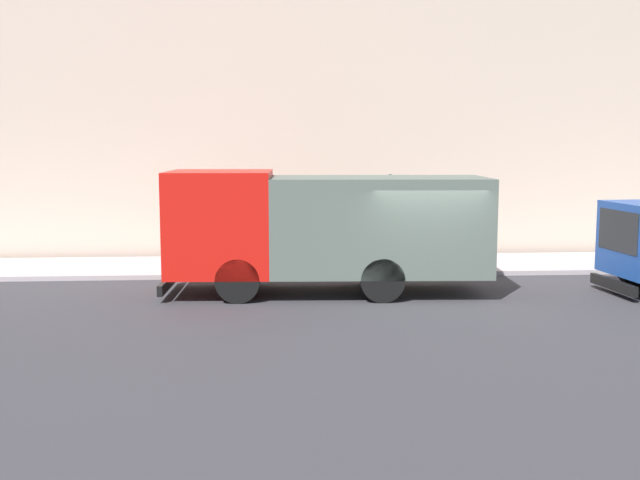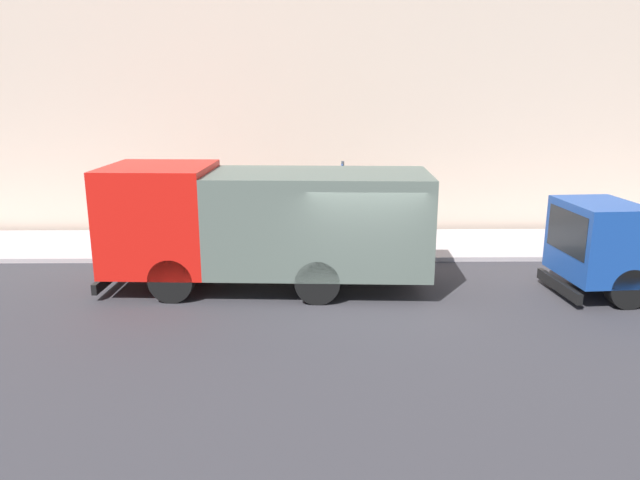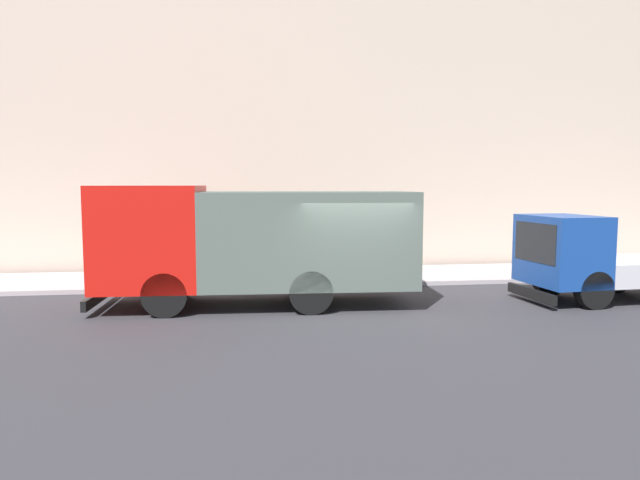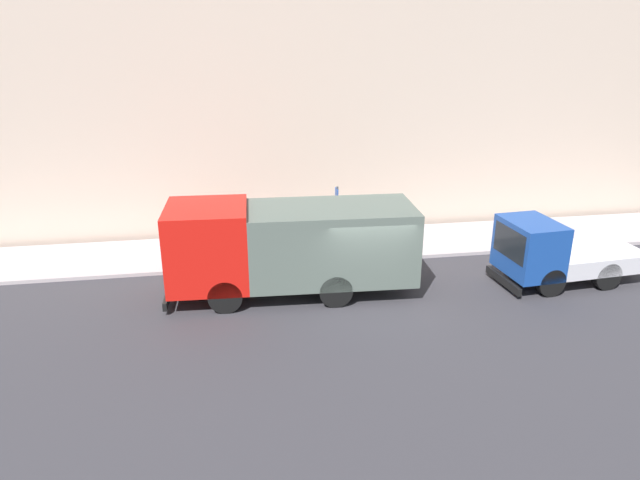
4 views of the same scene
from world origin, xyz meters
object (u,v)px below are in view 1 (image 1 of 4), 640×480
at_px(street_sign_post, 389,214).
at_px(large_utility_truck, 324,225).
at_px(pedestrian_third, 375,234).
at_px(pedestrian_walking, 222,230).
at_px(traffic_cone_orange, 181,260).
at_px(pedestrian_standing, 321,230).

bearing_deg(street_sign_post, large_utility_truck, 140.88).
bearing_deg(street_sign_post, pedestrian_third, 49.61).
xyz_separation_m(large_utility_truck, pedestrian_walking, (4.69, 2.67, -0.62)).
xyz_separation_m(traffic_cone_orange, street_sign_post, (-0.33, -5.57, 1.23)).
distance_m(large_utility_truck, pedestrian_standing, 4.73).
distance_m(pedestrian_third, street_sign_post, 0.72).
distance_m(pedestrian_standing, street_sign_post, 2.94).
xyz_separation_m(pedestrian_third, street_sign_post, (-0.28, -0.33, 0.58)).
distance_m(pedestrian_standing, traffic_cone_orange, 4.43).
bearing_deg(traffic_cone_orange, pedestrian_walking, -26.09).
height_order(traffic_cone_orange, street_sign_post, street_sign_post).
distance_m(pedestrian_third, traffic_cone_orange, 5.28).
relative_size(pedestrian_third, street_sign_post, 0.69).
relative_size(pedestrian_standing, pedestrian_third, 0.89).
distance_m(pedestrian_standing, pedestrian_third, 2.44).
distance_m(large_utility_truck, pedestrian_third, 3.12).
xyz_separation_m(pedestrian_walking, pedestrian_third, (-2.06, -4.25, 0.08)).
relative_size(large_utility_truck, pedestrian_standing, 4.80).
distance_m(traffic_cone_orange, street_sign_post, 5.71).
height_order(pedestrian_third, traffic_cone_orange, pedestrian_third).
height_order(large_utility_truck, street_sign_post, large_utility_truck).
bearing_deg(street_sign_post, pedestrian_walking, 62.93).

